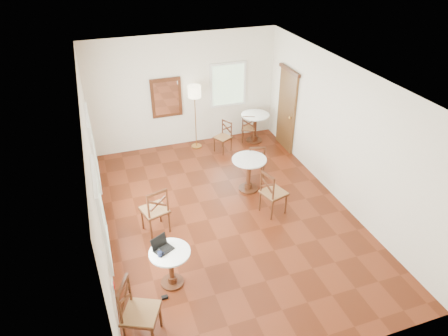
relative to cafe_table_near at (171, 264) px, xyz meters
name	(u,v)px	position (x,y,z in m)	size (l,w,h in m)	color
ground	(229,215)	(1.53, 1.45, -0.45)	(7.00, 7.00, 0.00)	#602410
room_shell	(221,130)	(1.47, 1.72, 1.44)	(5.02, 7.02, 3.01)	white
cafe_table_near	(171,264)	(0.00, 0.00, 0.00)	(0.68, 0.68, 0.72)	#482312
cafe_table_mid	(249,171)	(2.29, 2.21, 0.06)	(0.77, 0.77, 0.82)	#482312
cafe_table_back	(255,125)	(3.34, 4.39, 0.06)	(0.77, 0.77, 0.81)	#482312
chair_near_a	(155,210)	(0.01, 1.44, 0.07)	(0.59, 0.59, 1.05)	#482312
chair_near_b	(139,312)	(-0.65, -0.88, 0.09)	(0.67, 0.67, 1.09)	#482312
chair_mid_a	(256,161)	(2.65, 2.65, 0.00)	(0.51, 0.51, 0.90)	#482312
chair_mid_b	(273,193)	(2.43, 1.25, 0.06)	(0.58, 0.58, 1.02)	#482312
chair_back_a	(248,128)	(3.17, 4.44, -0.04)	(0.50, 0.50, 0.82)	#482312
chair_back_b	(223,137)	(2.34, 4.14, -0.03)	(0.53, 0.53, 0.85)	#482312
floor_lamp	(195,96)	(1.71, 4.60, 1.04)	(0.34, 0.34, 1.75)	#BF8C3F
laptop	(162,246)	(-0.10, 0.11, 0.33)	(0.38, 0.36, 0.22)	black
mouse	(161,252)	(-0.14, 0.03, 0.29)	(0.09, 0.06, 0.03)	black
navy_mug	(160,254)	(-0.16, -0.05, 0.32)	(0.11, 0.07, 0.08)	black
water_glass	(159,251)	(-0.16, 0.04, 0.32)	(0.05, 0.05, 0.09)	white
power_adapter	(165,297)	(-0.19, -0.28, -0.43)	(0.11, 0.06, 0.04)	black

